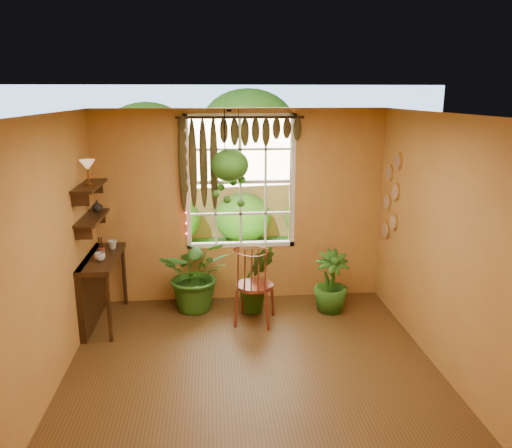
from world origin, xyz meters
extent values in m
plane|color=#583719|center=(0.00, 0.00, 0.00)|extent=(4.50, 4.50, 0.00)
plane|color=white|center=(0.00, 0.00, 2.70)|extent=(4.50, 4.50, 0.00)
plane|color=#C39042|center=(0.00, 2.25, 1.35)|extent=(4.00, 0.00, 4.00)
plane|color=#C39042|center=(-2.00, 0.00, 1.35)|extent=(0.00, 4.50, 4.50)
plane|color=#C39042|center=(2.00, 0.00, 1.35)|extent=(0.00, 4.50, 4.50)
cube|color=white|center=(0.00, 2.28, 1.70)|extent=(1.52, 0.10, 1.86)
cube|color=white|center=(0.00, 2.31, 1.70)|extent=(1.38, 0.01, 1.78)
cylinder|color=#31200D|center=(0.00, 2.17, 2.58)|extent=(1.70, 0.04, 0.04)
cube|color=#31200D|center=(-1.80, 1.60, 0.87)|extent=(0.40, 1.20, 0.06)
cube|color=#31200D|center=(-1.96, 1.60, 0.45)|extent=(0.08, 1.18, 0.90)
cylinder|color=#31200D|center=(-1.64, 1.05, 0.43)|extent=(0.05, 0.05, 0.86)
cylinder|color=#31200D|center=(-1.64, 2.15, 0.43)|extent=(0.05, 0.05, 0.86)
cube|color=#31200D|center=(-1.88, 1.60, 1.40)|extent=(0.25, 0.90, 0.04)
cube|color=#31200D|center=(-1.88, 1.60, 1.80)|extent=(0.25, 0.90, 0.04)
cube|color=#2D601B|center=(0.00, 7.25, -0.02)|extent=(14.00, 10.00, 0.04)
cube|color=#997F48|center=(0.00, 5.45, 0.90)|extent=(12.00, 0.10, 1.80)
plane|color=#87AEE3|center=(0.00, 9.05, 1.55)|extent=(12.00, 0.00, 12.00)
cylinder|color=maroon|center=(0.13, 1.44, 0.50)|extent=(0.59, 0.59, 0.04)
torus|color=maroon|center=(0.07, 1.24, 1.04)|extent=(0.44, 0.16, 0.45)
imported|color=#1B4913|center=(-0.62, 1.89, 0.52)|extent=(1.01, 0.90, 1.05)
imported|color=#1B4913|center=(0.17, 1.77, 0.47)|extent=(0.56, 0.47, 0.94)
imported|color=#1B4913|center=(1.18, 1.67, 0.42)|extent=(0.51, 0.51, 0.84)
ellipsoid|color=black|center=(-0.16, 1.88, 1.92)|extent=(0.29, 0.29, 0.17)
ellipsoid|color=#1B4913|center=(-0.16, 1.88, 1.99)|extent=(0.49, 0.49, 0.42)
imported|color=silver|center=(-1.78, 1.41, 0.95)|extent=(0.17, 0.17, 0.10)
imported|color=beige|center=(-1.72, 1.91, 0.95)|extent=(0.15, 0.15, 0.11)
cylinder|color=brown|center=(-1.80, 1.62, 0.95)|extent=(0.08, 0.08, 0.10)
imported|color=#B2AD99|center=(-1.87, 1.88, 1.49)|extent=(0.15, 0.15, 0.15)
cylinder|color=brown|center=(-1.86, 1.52, 1.83)|extent=(0.10, 0.10, 0.03)
cylinder|color=brown|center=(-1.86, 1.52, 1.93)|extent=(0.02, 0.02, 0.19)
cone|color=slate|center=(-1.86, 1.52, 2.07)|extent=(0.19, 0.19, 0.12)
camera|label=1|loc=(-0.40, -4.52, 2.89)|focal=35.00mm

